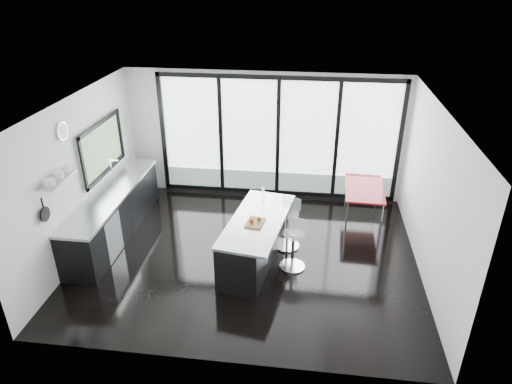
# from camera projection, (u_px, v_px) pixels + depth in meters

# --- Properties ---
(floor) EXTENTS (6.00, 5.00, 0.00)m
(floor) POSITION_uv_depth(u_px,v_px,m) (248.00, 255.00, 8.31)
(floor) COLOR black
(floor) RESTS_ON ground
(ceiling) EXTENTS (6.00, 5.00, 0.00)m
(ceiling) POSITION_uv_depth(u_px,v_px,m) (247.00, 105.00, 7.05)
(ceiling) COLOR white
(ceiling) RESTS_ON wall_back
(wall_back) EXTENTS (6.00, 0.09, 2.80)m
(wall_back) POSITION_uv_depth(u_px,v_px,m) (277.00, 143.00, 9.89)
(wall_back) COLOR silver
(wall_back) RESTS_ON ground
(wall_front) EXTENTS (6.00, 0.00, 2.80)m
(wall_front) POSITION_uv_depth(u_px,v_px,m) (218.00, 277.00, 5.46)
(wall_front) COLOR silver
(wall_front) RESTS_ON ground
(wall_left) EXTENTS (0.26, 5.00, 2.80)m
(wall_left) POSITION_uv_depth(u_px,v_px,m) (86.00, 162.00, 8.19)
(wall_left) COLOR silver
(wall_left) RESTS_ON ground
(wall_right) EXTENTS (0.00, 5.00, 2.80)m
(wall_right) POSITION_uv_depth(u_px,v_px,m) (432.00, 197.00, 7.33)
(wall_right) COLOR silver
(wall_right) RESTS_ON ground
(counter_cabinets) EXTENTS (0.69, 3.24, 1.36)m
(counter_cabinets) POSITION_uv_depth(u_px,v_px,m) (114.00, 213.00, 8.76)
(counter_cabinets) COLOR black
(counter_cabinets) RESTS_ON floor
(island) EXTENTS (1.19, 2.21, 1.11)m
(island) POSITION_uv_depth(u_px,v_px,m) (254.00, 239.00, 7.98)
(island) COLOR black
(island) RESTS_ON floor
(bar_stool_near) EXTENTS (0.57, 0.57, 0.70)m
(bar_stool_near) POSITION_uv_depth(u_px,v_px,m) (293.00, 250.00, 7.83)
(bar_stool_near) COLOR silver
(bar_stool_near) RESTS_ON floor
(bar_stool_far) EXTENTS (0.59, 0.59, 0.74)m
(bar_stool_far) POSITION_uv_depth(u_px,v_px,m) (288.00, 229.00, 8.41)
(bar_stool_far) COLOR silver
(bar_stool_far) RESTS_ON floor
(red_table) EXTENTS (0.81, 1.35, 0.71)m
(red_table) POSITION_uv_depth(u_px,v_px,m) (363.00, 203.00, 9.35)
(red_table) COLOR maroon
(red_table) RESTS_ON floor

